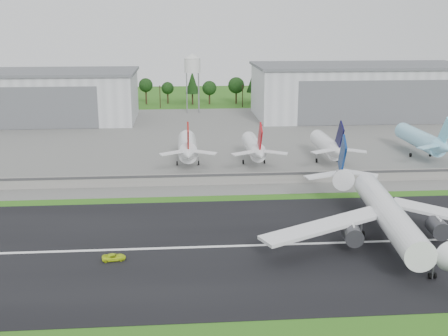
{
  "coord_description": "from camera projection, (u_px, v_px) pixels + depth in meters",
  "views": [
    {
      "loc": [
        -11.83,
        -98.35,
        45.97
      ],
      "look_at": [
        -0.77,
        40.0,
        9.0
      ],
      "focal_mm": 45.0,
      "sensor_mm": 36.0,
      "label": 1
    }
  ],
  "objects": [
    {
      "name": "runway_centerline",
      "position": [
        239.0,
        246.0,
        117.08
      ],
      "size": [
        220.0,
        1.0,
        0.02
      ],
      "primitive_type": "cube",
      "color": "white",
      "rests_on": "runway"
    },
    {
      "name": "parked_jet_skyblue",
      "position": [
        424.0,
        140.0,
        189.88
      ],
      "size": [
        7.36,
        37.29,
        16.78
      ],
      "color": "#8CD4F2",
      "rests_on": "ground"
    },
    {
      "name": "water_tower",
      "position": [
        192.0,
        63.0,
        278.97
      ],
      "size": [
        8.4,
        8.4,
        29.4
      ],
      "color": "#99999E",
      "rests_on": "ground"
    },
    {
      "name": "apron",
      "position": [
        210.0,
        138.0,
        223.05
      ],
      "size": [
        320.0,
        150.0,
        0.1
      ],
      "primitive_type": "cube",
      "color": "slate",
      "rests_on": "ground"
    },
    {
      "name": "hangar_west",
      "position": [
        30.0,
        96.0,
        257.17
      ],
      "size": [
        97.0,
        44.0,
        23.2
      ],
      "color": "silver",
      "rests_on": "ground"
    },
    {
      "name": "ground_vehicle",
      "position": [
        114.0,
        257.0,
        109.99
      ],
      "size": [
        4.9,
        2.75,
        1.29
      ],
      "primitive_type": "imported",
      "rotation": [
        0.0,
        0.0,
        1.71
      ],
      "color": "#CCE71B",
      "rests_on": "runway"
    },
    {
      "name": "parked_jet_red_b",
      "position": [
        255.0,
        148.0,
        180.58
      ],
      "size": [
        7.36,
        31.29,
        16.35
      ],
      "color": "white",
      "rests_on": "ground"
    },
    {
      "name": "blast_fence",
      "position": [
        223.0,
        179.0,
        159.97
      ],
      "size": [
        240.0,
        0.61,
        3.5
      ],
      "color": "gray",
      "rests_on": "ground"
    },
    {
      "name": "ground",
      "position": [
        245.0,
        267.0,
        107.47
      ],
      "size": [
        600.0,
        600.0,
        0.0
      ],
      "primitive_type": "plane",
      "color": "#215B15",
      "rests_on": "ground"
    },
    {
      "name": "hangar_east",
      "position": [
        361.0,
        91.0,
        268.85
      ],
      "size": [
        102.0,
        47.0,
        25.2
      ],
      "color": "silver",
      "rests_on": "ground"
    },
    {
      "name": "runway",
      "position": [
        239.0,
        246.0,
        117.09
      ],
      "size": [
        320.0,
        60.0,
        0.1
      ],
      "primitive_type": "cube",
      "color": "black",
      "rests_on": "ground"
    },
    {
      "name": "treeline",
      "position": [
        201.0,
        104.0,
        314.57
      ],
      "size": [
        320.0,
        16.0,
        22.0
      ],
      "primitive_type": null,
      "color": "black",
      "rests_on": "ground"
    },
    {
      "name": "parked_jet_red_a",
      "position": [
        188.0,
        147.0,
        178.89
      ],
      "size": [
        7.36,
        31.29,
        16.79
      ],
      "color": "white",
      "rests_on": "ground"
    },
    {
      "name": "main_airliner",
      "position": [
        389.0,
        221.0,
        117.87
      ],
      "size": [
        56.95,
        59.26,
        18.17
      ],
      "rotation": [
        0.0,
        0.0,
        3.03
      ],
      "color": "white",
      "rests_on": "runway"
    },
    {
      "name": "utility_poles",
      "position": [
        202.0,
        108.0,
        300.12
      ],
      "size": [
        230.0,
        3.0,
        12.0
      ],
      "primitive_type": null,
      "color": "black",
      "rests_on": "ground"
    },
    {
      "name": "parked_jet_navy",
      "position": [
        329.0,
        146.0,
        182.45
      ],
      "size": [
        7.36,
        31.29,
        16.48
      ],
      "color": "white",
      "rests_on": "ground"
    }
  ]
}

